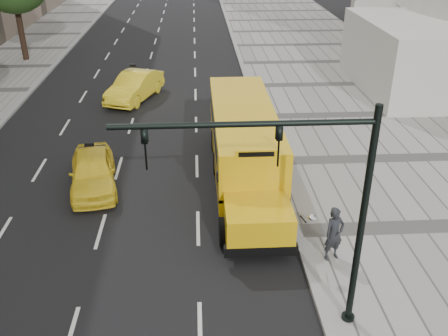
{
  "coord_description": "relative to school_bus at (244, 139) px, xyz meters",
  "views": [
    {
      "loc": [
        2.58,
        -20.13,
        10.14
      ],
      "look_at": [
        3.5,
        -4.0,
        1.9
      ],
      "focal_mm": 40.0,
      "sensor_mm": 36.0,
      "label": 1
    }
  ],
  "objects": [
    {
      "name": "ground",
      "position": [
        -4.5,
        1.13,
        -1.76
      ],
      "size": [
        140.0,
        140.0,
        0.0
      ],
      "primitive_type": "plane",
      "color": "black",
      "rests_on": "ground"
    },
    {
      "name": "sidewalk_museum",
      "position": [
        7.5,
        1.13,
        -1.69
      ],
      "size": [
        12.0,
        140.0,
        0.15
      ],
      "primitive_type": "cube",
      "color": "gray",
      "rests_on": "ground"
    },
    {
      "name": "curb_museum",
      "position": [
        1.5,
        1.13,
        -1.69
      ],
      "size": [
        0.3,
        140.0,
        0.15
      ],
      "primitive_type": "cube",
      "color": "gray",
      "rests_on": "ground"
    },
    {
      "name": "school_bus",
      "position": [
        0.0,
        0.0,
        0.0
      ],
      "size": [
        2.96,
        11.56,
        3.19
      ],
      "color": "#E6AE0D",
      "rests_on": "ground"
    },
    {
      "name": "taxi_near",
      "position": [
        -6.25,
        -0.62,
        -1.0
      ],
      "size": [
        2.54,
        4.71,
        1.52
      ],
      "primitive_type": "imported",
      "rotation": [
        0.0,
        0.0,
        0.17
      ],
      "color": "yellow",
      "rests_on": "ground"
    },
    {
      "name": "taxi_far",
      "position": [
        -5.67,
        10.43,
        -0.94
      ],
      "size": [
        3.39,
        5.3,
        1.65
      ],
      "primitive_type": "imported",
      "rotation": [
        0.0,
        0.0,
        -0.36
      ],
      "color": "yellow",
      "rests_on": "ground"
    },
    {
      "name": "pedestrian",
      "position": [
        2.33,
        -6.07,
        -0.69
      ],
      "size": [
        0.79,
        0.65,
        1.86
      ],
      "primitive_type": "imported",
      "rotation": [
        0.0,
        0.0,
        0.35
      ],
      "color": "black",
      "rests_on": "sidewalk_museum"
    },
    {
      "name": "traffic_signal",
      "position": [
        0.69,
        -8.8,
        2.33
      ],
      "size": [
        6.18,
        0.36,
        6.4
      ],
      "color": "black",
      "rests_on": "ground"
    }
  ]
}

